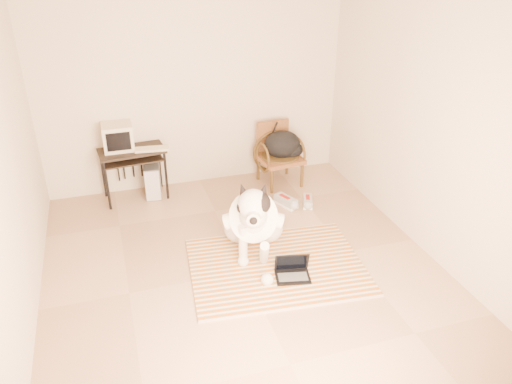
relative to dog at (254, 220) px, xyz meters
name	(u,v)px	position (x,y,z in m)	size (l,w,h in m)	color
floor	(245,271)	(-0.20, -0.33, -0.40)	(4.50, 4.50, 0.00)	tan
wall_back	(194,86)	(-0.20, 1.92, 0.95)	(4.50, 4.50, 0.00)	beige
wall_front	(362,309)	(-0.20, -2.58, 0.95)	(4.50, 4.50, 0.00)	beige
wall_left	(4,180)	(-2.20, -0.33, 0.95)	(4.50, 4.50, 0.00)	beige
wall_right	(431,128)	(1.80, -0.33, 0.95)	(4.50, 4.50, 0.00)	beige
rug	(277,266)	(0.14, -0.36, -0.39)	(1.91, 1.54, 0.02)	#AE540F
dog	(254,220)	(0.00, 0.00, 0.00)	(0.72, 1.38, 1.00)	silver
laptop	(292,271)	(0.23, -0.57, -0.32)	(0.39, 0.32, 0.24)	black
computer_desk	(132,157)	(-1.10, 1.65, 0.19)	(0.85, 0.52, 0.68)	black
crt_monitor	(118,137)	(-1.24, 1.74, 0.45)	(0.37, 0.36, 0.33)	beige
desk_keyboard	(152,149)	(-0.85, 1.58, 0.30)	(0.42, 0.16, 0.03)	beige
pc_tower	(153,179)	(-0.87, 1.71, -0.18)	(0.25, 0.49, 0.44)	#4F4E51
rattan_chair	(278,154)	(0.84, 1.55, 0.02)	(0.60, 0.58, 0.83)	brown
backpack	(284,145)	(0.90, 1.51, 0.16)	(0.53, 0.41, 0.37)	black
sneaker_left	(286,202)	(0.70, 0.86, -0.34)	(0.26, 0.36, 0.12)	white
sneaker_right	(308,201)	(0.98, 0.80, -0.35)	(0.21, 0.31, 0.10)	white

